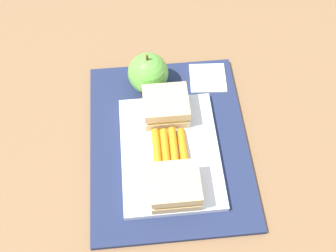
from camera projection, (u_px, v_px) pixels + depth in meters
The scene contains 8 objects.
ground_plane at pixel (169, 144), 0.77m from camera, with size 2.40×2.40×0.00m, color olive.
lunchbag_mat at pixel (169, 143), 0.76m from camera, with size 0.36×0.28×0.01m, color navy.
food_tray at pixel (170, 152), 0.74m from camera, with size 0.23×0.17×0.01m, color white.
sandwich_half_left at pixel (175, 186), 0.68m from camera, with size 0.07×0.08×0.04m.
sandwich_half_right at pixel (166, 106), 0.76m from camera, with size 0.07×0.08×0.04m.
carrot_sticks_bundle at pixel (170, 148), 0.73m from camera, with size 0.08×0.06×0.02m.
apple at pixel (148, 73), 0.79m from camera, with size 0.08×0.08×0.09m.
paper_napkin at pixel (208, 78), 0.83m from camera, with size 0.07×0.07×0.00m, color white.
Camera 1 is at (-0.38, 0.04, 0.67)m, focal length 45.31 mm.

